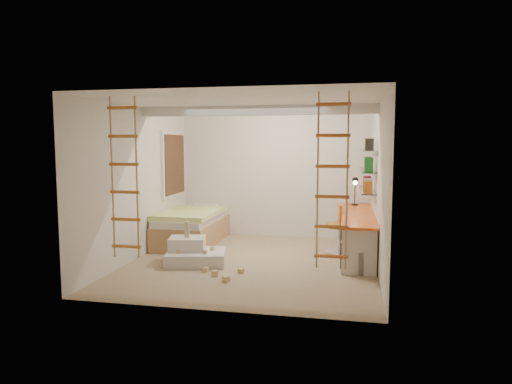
% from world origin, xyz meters
% --- Properties ---
extents(floor, '(4.50, 4.50, 0.00)m').
position_xyz_m(floor, '(0.00, 0.00, 0.00)').
color(floor, '#947D5F').
rests_on(floor, ground).
extents(ceiling_beam, '(4.00, 0.18, 0.16)m').
position_xyz_m(ceiling_beam, '(0.00, 0.30, 2.52)').
color(ceiling_beam, white).
rests_on(ceiling_beam, ceiling).
extents(window_frame, '(0.06, 1.15, 1.35)m').
position_xyz_m(window_frame, '(-1.97, 1.50, 1.55)').
color(window_frame, white).
rests_on(window_frame, wall_left).
extents(window_blind, '(0.02, 1.00, 1.20)m').
position_xyz_m(window_blind, '(-1.93, 1.50, 1.55)').
color(window_blind, '#4C2D1E').
rests_on(window_blind, window_frame).
extents(rope_ladder_left, '(0.41, 0.04, 2.13)m').
position_xyz_m(rope_ladder_left, '(-1.35, -1.75, 1.52)').
color(rope_ladder_left, orange).
rests_on(rope_ladder_left, ceiling).
extents(rope_ladder_right, '(0.41, 0.04, 2.13)m').
position_xyz_m(rope_ladder_right, '(1.35, -1.75, 1.52)').
color(rope_ladder_right, '#C56521').
rests_on(rope_ladder_right, ceiling).
extents(waste_bin, '(0.28, 0.28, 0.36)m').
position_xyz_m(waste_bin, '(1.75, -0.31, 0.18)').
color(waste_bin, white).
rests_on(waste_bin, floor).
extents(desk, '(0.56, 2.80, 0.75)m').
position_xyz_m(desk, '(1.72, 0.86, 0.40)').
color(desk, orange).
rests_on(desk, floor).
extents(shelves, '(0.25, 1.80, 0.71)m').
position_xyz_m(shelves, '(1.87, 1.13, 1.50)').
color(shelves, white).
rests_on(shelves, wall_right).
extents(bed, '(1.02, 2.00, 0.69)m').
position_xyz_m(bed, '(-1.48, 1.23, 0.33)').
color(bed, '#AD7F51').
rests_on(bed, floor).
extents(task_lamp, '(0.14, 0.36, 0.57)m').
position_xyz_m(task_lamp, '(1.67, 1.82, 1.14)').
color(task_lamp, black).
rests_on(task_lamp, desk).
extents(swivel_chair, '(0.59, 0.59, 0.90)m').
position_xyz_m(swivel_chair, '(1.40, 0.86, 0.33)').
color(swivel_chair, '#B66E23').
rests_on(swivel_chair, floor).
extents(play_platform, '(1.09, 0.93, 0.42)m').
position_xyz_m(play_platform, '(-0.94, -0.24, 0.16)').
color(play_platform, silver).
rests_on(play_platform, floor).
extents(toy_blocks, '(1.16, 1.06, 0.69)m').
position_xyz_m(toy_blocks, '(-0.65, -0.54, 0.25)').
color(toy_blocks, '#CCB284').
rests_on(toy_blocks, floor).
extents(books, '(0.14, 0.64, 0.92)m').
position_xyz_m(books, '(1.87, 1.13, 1.63)').
color(books, orange).
rests_on(books, shelves).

